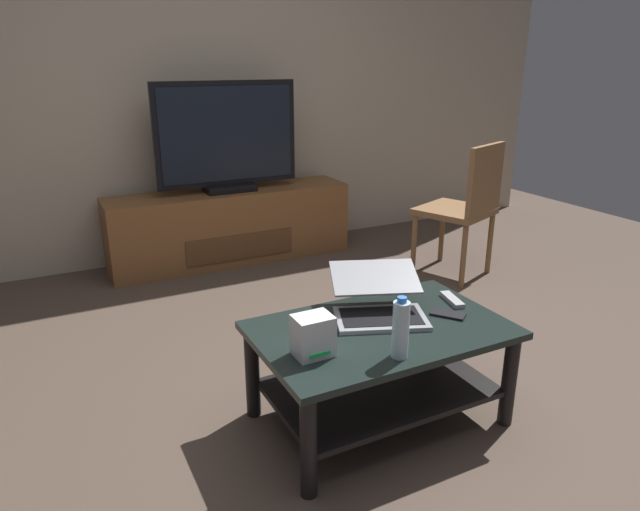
# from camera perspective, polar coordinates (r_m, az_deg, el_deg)

# --- Properties ---
(ground_plane) EXTENTS (7.68, 7.68, 0.00)m
(ground_plane) POSITION_cam_1_polar(r_m,az_deg,el_deg) (2.62, 3.19, -14.24)
(ground_plane) COLOR #4C3D33
(back_wall) EXTENTS (6.40, 0.12, 2.80)m
(back_wall) POSITION_cam_1_polar(r_m,az_deg,el_deg) (4.38, -12.95, 18.19)
(back_wall) COLOR #B2A38C
(back_wall) RESTS_ON ground
(coffee_table) EXTENTS (1.00, 0.63, 0.43)m
(coffee_table) POSITION_cam_1_polar(r_m,az_deg,el_deg) (2.36, 6.02, -10.04)
(coffee_table) COLOR black
(coffee_table) RESTS_ON ground
(media_cabinet) EXTENTS (1.77, 0.41, 0.53)m
(media_cabinet) POSITION_cam_1_polar(r_m,az_deg,el_deg) (4.27, -8.91, 2.97)
(media_cabinet) COLOR brown
(media_cabinet) RESTS_ON ground
(television) EXTENTS (1.02, 0.20, 0.77)m
(television) POSITION_cam_1_polar(r_m,az_deg,el_deg) (4.12, -9.27, 11.42)
(television) COLOR black
(television) RESTS_ON media_cabinet
(dining_chair) EXTENTS (0.57, 0.57, 0.92)m
(dining_chair) POSITION_cam_1_polar(r_m,az_deg,el_deg) (3.94, 14.46, 5.06)
(dining_chair) COLOR brown
(dining_chair) RESTS_ON ground
(laptop) EXTENTS (0.48, 0.49, 0.17)m
(laptop) POSITION_cam_1_polar(r_m,az_deg,el_deg) (2.38, 5.86, -4.58)
(laptop) COLOR gray
(laptop) RESTS_ON coffee_table
(router_box) EXTENTS (0.14, 0.11, 0.15)m
(router_box) POSITION_cam_1_polar(r_m,az_deg,el_deg) (2.05, -0.70, -8.04)
(router_box) COLOR silver
(router_box) RESTS_ON coffee_table
(water_bottle_near) EXTENTS (0.06, 0.06, 0.23)m
(water_bottle_near) POSITION_cam_1_polar(r_m,az_deg,el_deg) (2.04, 8.08, -7.31)
(water_bottle_near) COLOR silver
(water_bottle_near) RESTS_ON coffee_table
(cell_phone) EXTENTS (0.14, 0.15, 0.01)m
(cell_phone) POSITION_cam_1_polar(r_m,az_deg,el_deg) (2.44, 12.70, -5.75)
(cell_phone) COLOR black
(cell_phone) RESTS_ON coffee_table
(tv_remote) EXTENTS (0.08, 0.17, 0.02)m
(tv_remote) POSITION_cam_1_polar(r_m,az_deg,el_deg) (2.57, 13.10, -4.33)
(tv_remote) COLOR #99999E
(tv_remote) RESTS_ON coffee_table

